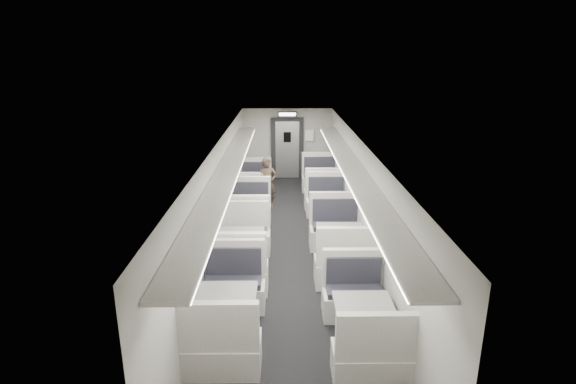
{
  "coord_description": "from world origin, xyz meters",
  "views": [
    {
      "loc": [
        -0.16,
        -9.18,
        4.15
      ],
      "look_at": [
        -0.04,
        0.65,
        1.12
      ],
      "focal_mm": 28.0,
      "sensor_mm": 36.0,
      "label": 1
    }
  ],
  "objects_px": {
    "booth_left_d": "(228,312)",
    "vestibule_door": "(287,149)",
    "booth_right_c": "(340,245)",
    "passenger": "(267,183)",
    "booth_right_d": "(362,321)",
    "booth_left_c": "(241,250)",
    "exit_sign": "(287,114)",
    "booth_left_b": "(248,218)",
    "booth_left_a": "(255,187)",
    "booth_right_b": "(329,211)",
    "booth_right_a": "(322,186)"
  },
  "relations": [
    {
      "from": "booth_right_a",
      "to": "booth_right_d",
      "type": "distance_m",
      "value": 7.05
    },
    {
      "from": "booth_left_a",
      "to": "booth_left_c",
      "type": "xyz_separation_m",
      "value": [
        0.0,
        -4.63,
        0.06
      ]
    },
    {
      "from": "booth_right_a",
      "to": "vestibule_door",
      "type": "bearing_deg",
      "value": 113.44
    },
    {
      "from": "booth_left_d",
      "to": "vestibule_door",
      "type": "distance_m",
      "value": 9.2
    },
    {
      "from": "booth_right_b",
      "to": "vestibule_door",
      "type": "bearing_deg",
      "value": 102.43
    },
    {
      "from": "booth_left_a",
      "to": "booth_right_a",
      "type": "bearing_deg",
      "value": -0.43
    },
    {
      "from": "booth_right_a",
      "to": "booth_right_d",
      "type": "height_order",
      "value": "booth_right_a"
    },
    {
      "from": "booth_left_b",
      "to": "exit_sign",
      "type": "bearing_deg",
      "value": 77.58
    },
    {
      "from": "booth_left_d",
      "to": "exit_sign",
      "type": "xyz_separation_m",
      "value": [
        1.0,
        8.63,
        1.89
      ]
    },
    {
      "from": "booth_left_b",
      "to": "booth_right_c",
      "type": "distance_m",
      "value": 2.61
    },
    {
      "from": "booth_right_b",
      "to": "passenger",
      "type": "xyz_separation_m",
      "value": [
        -1.58,
        1.33,
        0.34
      ]
    },
    {
      "from": "booth_left_d",
      "to": "booth_right_b",
      "type": "distance_m",
      "value": 5.0
    },
    {
      "from": "booth_left_d",
      "to": "booth_right_d",
      "type": "bearing_deg",
      "value": -6.73
    },
    {
      "from": "booth_left_c",
      "to": "booth_right_d",
      "type": "height_order",
      "value": "booth_left_c"
    },
    {
      "from": "booth_right_d",
      "to": "vestibule_door",
      "type": "distance_m",
      "value": 9.44
    },
    {
      "from": "booth_right_b",
      "to": "vestibule_door",
      "type": "height_order",
      "value": "vestibule_door"
    },
    {
      "from": "booth_right_b",
      "to": "booth_right_c",
      "type": "xyz_separation_m",
      "value": [
        0.0,
        -2.16,
        0.02
      ]
    },
    {
      "from": "booth_right_a",
      "to": "exit_sign",
      "type": "height_order",
      "value": "exit_sign"
    },
    {
      "from": "booth_left_d",
      "to": "booth_left_a",
      "type": "bearing_deg",
      "value": 90.0
    },
    {
      "from": "booth_left_a",
      "to": "booth_right_d",
      "type": "distance_m",
      "value": 7.34
    },
    {
      "from": "booth_right_d",
      "to": "exit_sign",
      "type": "distance_m",
      "value": 9.13
    },
    {
      "from": "booth_left_a",
      "to": "booth_left_c",
      "type": "bearing_deg",
      "value": -90.0
    },
    {
      "from": "booth_left_a",
      "to": "passenger",
      "type": "bearing_deg",
      "value": -65.53
    },
    {
      "from": "passenger",
      "to": "vestibule_door",
      "type": "bearing_deg",
      "value": 72.83
    },
    {
      "from": "booth_left_a",
      "to": "booth_right_c",
      "type": "bearing_deg",
      "value": -65.59
    },
    {
      "from": "booth_left_d",
      "to": "booth_right_c",
      "type": "bearing_deg",
      "value": 50.47
    },
    {
      "from": "booth_left_a",
      "to": "booth_right_c",
      "type": "xyz_separation_m",
      "value": [
        2.0,
        -4.41,
        0.06
      ]
    },
    {
      "from": "booth_right_c",
      "to": "booth_right_d",
      "type": "xyz_separation_m",
      "value": [
        0.0,
        -2.66,
        -0.04
      ]
    },
    {
      "from": "booth_left_b",
      "to": "vestibule_door",
      "type": "xyz_separation_m",
      "value": [
        1.0,
        5.03,
        0.65
      ]
    },
    {
      "from": "booth_right_c",
      "to": "booth_right_d",
      "type": "relative_size",
      "value": 1.11
    },
    {
      "from": "booth_right_a",
      "to": "booth_left_b",
      "type": "bearing_deg",
      "value": -126.31
    },
    {
      "from": "exit_sign",
      "to": "booth_left_b",
      "type": "bearing_deg",
      "value": -102.42
    },
    {
      "from": "booth_left_c",
      "to": "booth_left_d",
      "type": "xyz_separation_m",
      "value": [
        0.0,
        -2.2,
        -0.02
      ]
    },
    {
      "from": "booth_right_c",
      "to": "exit_sign",
      "type": "xyz_separation_m",
      "value": [
        -1.0,
        6.21,
        1.87
      ]
    },
    {
      "from": "booth_left_c",
      "to": "passenger",
      "type": "distance_m",
      "value": 3.75
    },
    {
      "from": "booth_right_c",
      "to": "passenger",
      "type": "bearing_deg",
      "value": 114.39
    },
    {
      "from": "exit_sign",
      "to": "booth_right_b",
      "type": "bearing_deg",
      "value": -76.13
    },
    {
      "from": "booth_left_a",
      "to": "booth_right_a",
      "type": "distance_m",
      "value": 2.0
    },
    {
      "from": "booth_left_c",
      "to": "booth_right_a",
      "type": "xyz_separation_m",
      "value": [
        2.0,
        4.61,
        -0.01
      ]
    },
    {
      "from": "booth_right_b",
      "to": "vestibule_door",
      "type": "xyz_separation_m",
      "value": [
        -1.0,
        4.54,
        0.66
      ]
    },
    {
      "from": "booth_left_a",
      "to": "vestibule_door",
      "type": "distance_m",
      "value": 2.59
    },
    {
      "from": "passenger",
      "to": "exit_sign",
      "type": "xyz_separation_m",
      "value": [
        0.58,
        2.72,
        1.55
      ]
    },
    {
      "from": "booth_right_a",
      "to": "booth_left_c",
      "type": "bearing_deg",
      "value": -113.44
    },
    {
      "from": "booth_left_a",
      "to": "exit_sign",
      "type": "xyz_separation_m",
      "value": [
        1.0,
        1.8,
        1.93
      ]
    },
    {
      "from": "vestibule_door",
      "to": "exit_sign",
      "type": "relative_size",
      "value": 3.39
    },
    {
      "from": "passenger",
      "to": "booth_left_b",
      "type": "bearing_deg",
      "value": -109.69
    },
    {
      "from": "booth_right_c",
      "to": "exit_sign",
      "type": "bearing_deg",
      "value": 99.15
    },
    {
      "from": "booth_left_b",
      "to": "booth_right_c",
      "type": "height_order",
      "value": "booth_right_c"
    },
    {
      "from": "booth_right_b",
      "to": "passenger",
      "type": "distance_m",
      "value": 2.1
    },
    {
      "from": "booth_left_c",
      "to": "booth_right_b",
      "type": "xyz_separation_m",
      "value": [
        2.0,
        2.38,
        -0.02
      ]
    }
  ]
}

